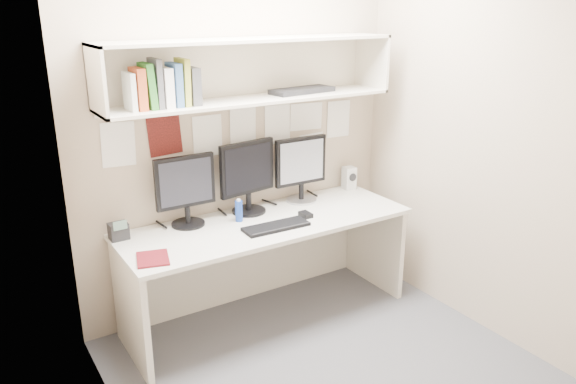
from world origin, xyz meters
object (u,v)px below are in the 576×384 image
keyboard (276,227)px  maroon_notebook (153,259)px  desk_phone (119,231)px  speaker (349,178)px  monitor_right (301,167)px  monitor_center (247,175)px  desk (267,269)px  monitor_left (186,188)px

keyboard → maroon_notebook: keyboard is taller
desk_phone → speaker: bearing=-0.5°
monitor_right → desk_phone: 1.37m
maroon_notebook → desk_phone: size_ratio=1.59×
keyboard → desk_phone: bearing=160.1°
monitor_center → keyboard: bearing=-97.1°
desk → monitor_left: size_ratio=4.25×
maroon_notebook → desk_phone: (-0.08, 0.40, 0.05)m
speaker → desk_phone: bearing=-172.5°
desk → maroon_notebook: 0.95m
monitor_right → monitor_left: bearing=-178.9°
desk → monitor_right: monitor_right is taller
speaker → maroon_notebook: (-1.76, -0.43, -0.08)m
desk → monitor_right: 0.79m
speaker → desk: bearing=-157.9°
desk_phone → maroon_notebook: bearing=-80.6°
monitor_left → maroon_notebook: size_ratio=2.16×
desk → maroon_notebook: size_ratio=9.17×
speaker → keyboard: bearing=-149.8°
monitor_left → monitor_right: (0.90, -0.00, 0.01)m
desk → desk_phone: 1.05m
maroon_notebook → monitor_left: bearing=62.0°
maroon_notebook → desk: bearing=27.4°
monitor_center → monitor_right: size_ratio=1.05×
speaker → monitor_right: bearing=-169.7°
desk → monitor_center: size_ratio=3.95×
desk → speaker: size_ratio=11.22×
monitor_center → keyboard: size_ratio=1.15×
monitor_left → maroon_notebook: monitor_left is taller
keyboard → speaker: 1.00m
monitor_left → monitor_center: bearing=0.2°
monitor_center → keyboard: monitor_center is taller
monitor_center → monitor_right: bearing=-8.3°
speaker → desk_phone: size_ratio=1.30×
monitor_left → maroon_notebook: bearing=-133.4°
desk → desk_phone: size_ratio=14.57×
monitor_right → desk_phone: size_ratio=3.51×
maroon_notebook → speaker: bearing=29.3°
desk → monitor_left: monitor_left is taller
monitor_center → keyboard: (0.01, -0.37, -0.26)m
desk_phone → desk: bearing=-14.7°
monitor_left → keyboard: bearing=-38.2°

